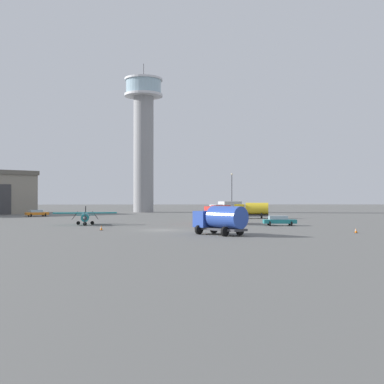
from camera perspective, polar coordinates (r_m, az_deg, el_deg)
The scene contains 12 objects.
ground_plane at distance 59.09m, azimuth -3.63°, elevation -4.45°, with size 400.00×400.00×0.00m, color #60605E.
control_tower at distance 129.97m, azimuth -5.66°, elevation 6.92°, with size 9.97×9.97×39.02m.
airplane_teal at distance 71.65m, azimuth -12.30°, elevation -2.77°, with size 8.96×7.01×2.63m.
truck_box_silver at distance 100.70m, azimuth 4.05°, elevation -1.88°, with size 6.78×5.19×3.07m.
truck_box_red at distance 72.54m, azimuth 2.93°, elevation -2.50°, with size 3.99×6.38×2.79m.
truck_fuel_tanker_yellow at distance 91.71m, azimuth 6.98°, elevation -2.04°, with size 6.52×3.81×2.92m.
truck_fuel_tanker_blue at distance 51.46m, azimuth 3.41°, elevation -3.16°, with size 5.68×6.00×3.04m.
car_orange at distance 104.61m, azimuth -17.62°, elevation -2.33°, with size 4.72×3.95×1.37m.
car_teal at distance 69.09m, azimuth 10.10°, elevation -3.26°, with size 4.54×2.34×1.37m.
light_post_west at distance 114.19m, azimuth 4.65°, elevation 0.23°, with size 0.44×0.44×9.49m.
traffic_cone_near_left at distance 57.16m, azimuth 18.53°, elevation -4.27°, with size 0.36×0.36×0.56m.
traffic_cone_near_right at distance 59.63m, azimuth -10.51°, elevation -4.12°, with size 0.36×0.36×0.59m.
Camera 1 is at (2.60, -58.90, 3.99)m, focal length 45.87 mm.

